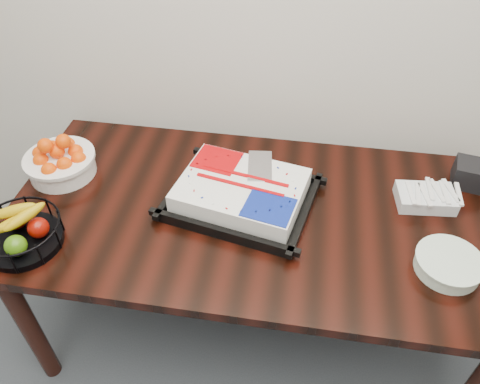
# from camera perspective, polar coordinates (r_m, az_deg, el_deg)

# --- Properties ---
(table) EXTENTS (1.80, 0.90, 0.75)m
(table) POSITION_cam_1_polar(r_m,az_deg,el_deg) (1.77, 1.68, -4.22)
(table) COLOR black
(table) RESTS_ON ground
(cake_tray) EXTENTS (0.57, 0.49, 0.10)m
(cake_tray) POSITION_cam_1_polar(r_m,az_deg,el_deg) (1.71, 0.17, -0.12)
(cake_tray) COLOR black
(cake_tray) RESTS_ON table
(tangerine_bowl) EXTENTS (0.27, 0.27, 0.17)m
(tangerine_bowl) POSITION_cam_1_polar(r_m,az_deg,el_deg) (1.95, -21.17, 3.86)
(tangerine_bowl) COLOR white
(tangerine_bowl) RESTS_ON table
(fruit_basket) EXTENTS (0.27, 0.27, 0.15)m
(fruit_basket) POSITION_cam_1_polar(r_m,az_deg,el_deg) (1.72, -25.23, -4.38)
(fruit_basket) COLOR black
(fruit_basket) RESTS_ON table
(plate_stack) EXTENTS (0.21, 0.21, 0.05)m
(plate_stack) POSITION_cam_1_polar(r_m,az_deg,el_deg) (1.65, 24.05, -8.05)
(plate_stack) COLOR white
(plate_stack) RESTS_ON table
(fork_bag) EXTENTS (0.22, 0.15, 0.06)m
(fork_bag) POSITION_cam_1_polar(r_m,az_deg,el_deg) (1.85, 21.68, -0.60)
(fork_bag) COLOR silver
(fork_bag) RESTS_ON table
(napkin_box) EXTENTS (0.15, 0.14, 0.09)m
(napkin_box) POSITION_cam_1_polar(r_m,az_deg,el_deg) (1.99, 26.42, 1.95)
(napkin_box) COLOR black
(napkin_box) RESTS_ON table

